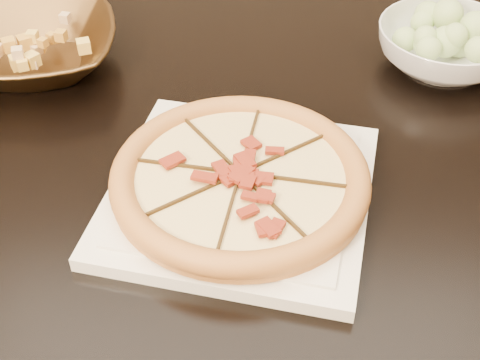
{
  "coord_description": "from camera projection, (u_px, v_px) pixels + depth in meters",
  "views": [
    {
      "loc": [
        -0.0,
        -0.87,
        1.3
      ],
      "look_at": [
        -0.01,
        -0.29,
        0.78
      ],
      "focal_mm": 50.0,
      "sensor_mm": 36.0,
      "label": 1
    }
  ],
  "objects": [
    {
      "name": "plate",
      "position": [
        240.0,
        192.0,
        0.78
      ],
      "size": [
        0.35,
        0.35,
        0.02
      ],
      "color": "silver",
      "rests_on": "dining_table"
    },
    {
      "name": "bronze_bowl",
      "position": [
        34.0,
        49.0,
        0.99
      ],
      "size": [
        0.28,
        0.28,
        0.06
      ],
      "primitive_type": "imported",
      "rotation": [
        0.0,
        0.0,
        0.13
      ],
      "color": "#543A1D",
      "rests_on": "dining_table"
    },
    {
      "name": "mixed_dish",
      "position": [
        27.0,
        22.0,
        0.96
      ],
      "size": [
        0.12,
        0.12,
        0.03
      ],
      "color": "tan",
      "rests_on": "bronze_bowl"
    },
    {
      "name": "salad",
      "position": [
        453.0,
        17.0,
        0.95
      ],
      "size": [
        0.11,
        0.1,
        0.04
      ],
      "color": "#B5C871",
      "rests_on": "salad_bowl"
    },
    {
      "name": "salad_bowl",
      "position": [
        445.0,
        47.0,
        0.99
      ],
      "size": [
        0.27,
        0.27,
        0.06
      ],
      "primitive_type": "imported",
      "rotation": [
        0.0,
        0.0,
        -0.4
      ],
      "color": "white",
      "rests_on": "dining_table"
    },
    {
      "name": "floor",
      "position": [
        246.0,
        352.0,
        1.52
      ],
      "size": [
        4.0,
        4.0,
        0.02
      ],
      "primitive_type": "cube",
      "color": "#462B12",
      "rests_on": "ground"
    },
    {
      "name": "pizza",
      "position": [
        240.0,
        177.0,
        0.77
      ],
      "size": [
        0.3,
        0.3,
        0.03
      ],
      "color": "#C87440",
      "rests_on": "plate"
    },
    {
      "name": "dining_table",
      "position": [
        178.0,
        178.0,
        0.97
      ],
      "size": [
        1.45,
        1.0,
        0.75
      ],
      "color": "black",
      "rests_on": "floor"
    }
  ]
}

